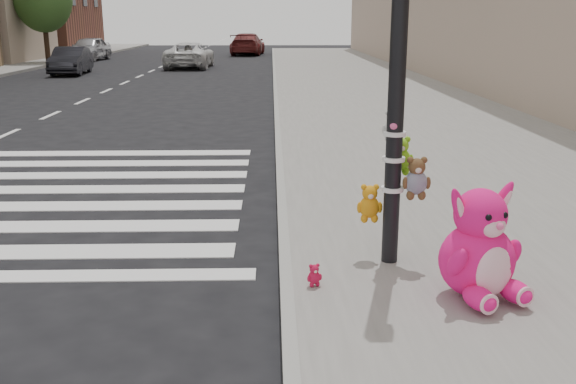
{
  "coord_description": "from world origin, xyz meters",
  "views": [
    {
      "loc": [
        1.42,
        -4.24,
        2.5
      ],
      "look_at": [
        1.59,
        2.23,
        0.75
      ],
      "focal_mm": 40.0,
      "sensor_mm": 36.0,
      "label": 1
    }
  ],
  "objects_px": {
    "signal_pole": "(398,99)",
    "car_white_near": "(190,55)",
    "red_teddy": "(314,275)",
    "car_dark_far": "(71,61)",
    "pink_bunny": "(480,251)"
  },
  "relations": [
    {
      "from": "signal_pole",
      "to": "car_white_near",
      "type": "bearing_deg",
      "value": 100.96
    },
    {
      "from": "red_teddy",
      "to": "signal_pole",
      "type": "bearing_deg",
      "value": 20.79
    },
    {
      "from": "red_teddy",
      "to": "car_white_near",
      "type": "bearing_deg",
      "value": 82.15
    },
    {
      "from": "red_teddy",
      "to": "car_dark_far",
      "type": "relative_size",
      "value": 0.06
    },
    {
      "from": "red_teddy",
      "to": "car_dark_far",
      "type": "height_order",
      "value": "car_dark_far"
    },
    {
      "from": "car_white_near",
      "to": "car_dark_far",
      "type": "bearing_deg",
      "value": 39.55
    },
    {
      "from": "signal_pole",
      "to": "car_dark_far",
      "type": "relative_size",
      "value": 1.05
    },
    {
      "from": "pink_bunny",
      "to": "red_teddy",
      "type": "xyz_separation_m",
      "value": [
        -1.41,
        0.27,
        -0.32
      ]
    },
    {
      "from": "signal_pole",
      "to": "car_white_near",
      "type": "height_order",
      "value": "signal_pole"
    },
    {
      "from": "red_teddy",
      "to": "car_white_near",
      "type": "xyz_separation_m",
      "value": [
        -4.66,
        28.92,
        0.41
      ]
    },
    {
      "from": "signal_pole",
      "to": "pink_bunny",
      "type": "distance_m",
      "value": 1.62
    },
    {
      "from": "red_teddy",
      "to": "car_white_near",
      "type": "relative_size",
      "value": 0.05
    },
    {
      "from": "pink_bunny",
      "to": "car_dark_far",
      "type": "bearing_deg",
      "value": 92.21
    },
    {
      "from": "car_dark_far",
      "to": "car_white_near",
      "type": "xyz_separation_m",
      "value": [
        4.99,
        3.96,
        0.03
      ]
    },
    {
      "from": "pink_bunny",
      "to": "red_teddy",
      "type": "relative_size",
      "value": 4.8
    }
  ]
}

